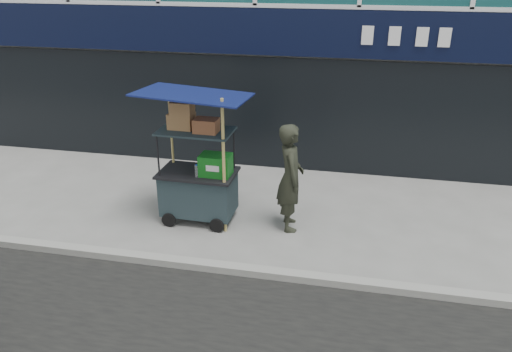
# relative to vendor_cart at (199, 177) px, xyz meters

# --- Properties ---
(ground) EXTENTS (80.00, 80.00, 0.00)m
(ground) POSITION_rel_vendor_cart_xyz_m (0.44, -1.27, -0.83)
(ground) COLOR slate
(ground) RESTS_ON ground
(curb) EXTENTS (80.00, 0.18, 0.12)m
(curb) POSITION_rel_vendor_cart_xyz_m (0.44, -1.47, -0.77)
(curb) COLOR gray
(curb) RESTS_ON ground
(vendor_cart) EXTENTS (1.77, 1.27, 2.35)m
(vendor_cart) POSITION_rel_vendor_cart_xyz_m (0.00, 0.00, 0.00)
(vendor_cart) COLOR black
(vendor_cart) RESTS_ON ground
(vendor_man) EXTENTS (0.60, 0.76, 1.85)m
(vendor_man) POSITION_rel_vendor_cart_xyz_m (1.57, 0.06, 0.10)
(vendor_man) COLOR black
(vendor_man) RESTS_ON ground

